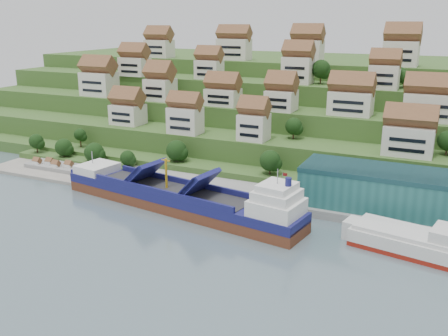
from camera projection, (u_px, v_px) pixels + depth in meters
The scene contains 11 objects.
ground at pixel (202, 212), 128.13m from camera, with size 300.00×300.00×0.00m, color slate.
quay at pixel (295, 201), 132.69m from camera, with size 180.00×14.00×2.20m, color gray.
pebble_beach at pixel (61, 170), 161.96m from camera, with size 45.00×20.00×1.00m, color gray.
hillside at pixel (313, 108), 214.83m from camera, with size 260.00×128.00×31.00m.
hillside_village at pixel (294, 87), 173.21m from camera, with size 158.71×62.31×28.93m.
hillside_trees at pixel (233, 121), 164.32m from camera, with size 142.51×62.79×31.31m.
warehouse at pixel (427, 195), 119.66m from camera, with size 60.00×15.00×10.00m, color #246462.
flagpole at pixel (283, 185), 127.45m from camera, with size 1.28×0.16×8.00m.
beach_huts at pixel (53, 166), 161.22m from camera, with size 14.40×3.70×2.20m.
cargo_ship at pixel (184, 199), 128.40m from camera, with size 71.28×21.59×15.52m.
second_ship at pixel (418, 243), 104.98m from camera, with size 27.82×14.49×7.68m.
Camera 1 is at (55.74, -105.74, 47.84)m, focal length 40.00 mm.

